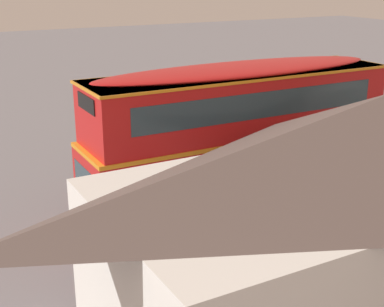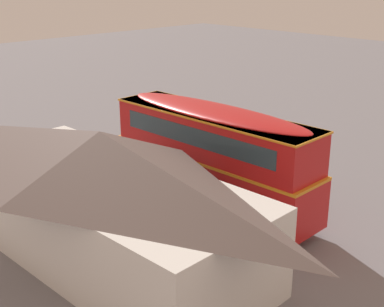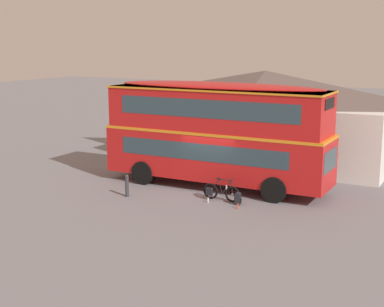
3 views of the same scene
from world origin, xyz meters
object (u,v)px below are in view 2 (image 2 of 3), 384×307
(backpack_on_ground, at_px, (212,179))
(water_bottle_red_squeeze, at_px, (216,178))
(kerb_bollard, at_px, (303,194))
(touring_bicycle, at_px, (223,183))
(water_bottle_clear_plastic, at_px, (234,186))
(double_decker_bus, at_px, (213,154))

(backpack_on_ground, height_order, water_bottle_red_squeeze, backpack_on_ground)
(water_bottle_red_squeeze, height_order, kerb_bollard, kerb_bollard)
(touring_bicycle, bearing_deg, water_bottle_red_squeeze, -32.10)
(water_bottle_clear_plastic, bearing_deg, water_bottle_red_squeeze, -7.66)
(touring_bicycle, bearing_deg, backpack_on_ground, -11.73)
(water_bottle_red_squeeze, bearing_deg, double_decker_bus, 130.76)
(water_bottle_clear_plastic, relative_size, kerb_bollard, 0.25)
(touring_bicycle, height_order, water_bottle_clear_plastic, touring_bicycle)
(double_decker_bus, relative_size, kerb_bollard, 10.79)
(touring_bicycle, xyz_separation_m, water_bottle_red_squeeze, (1.15, -0.72, -0.26))
(water_bottle_clear_plastic, xyz_separation_m, kerb_bollard, (-3.46, -0.89, 0.39))
(double_decker_bus, xyz_separation_m, kerb_bollard, (-2.61, -3.35, -2.15))
(touring_bicycle, distance_m, backpack_on_ground, 0.94)
(double_decker_bus, bearing_deg, touring_bicycle, -59.51)
(double_decker_bus, bearing_deg, water_bottle_clear_plastic, -70.90)
(backpack_on_ground, distance_m, water_bottle_clear_plastic, 1.26)
(touring_bicycle, relative_size, water_bottle_clear_plastic, 7.14)
(double_decker_bus, height_order, kerb_bollard, double_decker_bus)
(kerb_bollard, bearing_deg, touring_bicycle, 20.65)
(double_decker_bus, relative_size, water_bottle_clear_plastic, 43.96)
(touring_bicycle, bearing_deg, double_decker_bus, 120.49)
(touring_bicycle, distance_m, water_bottle_red_squeeze, 1.38)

